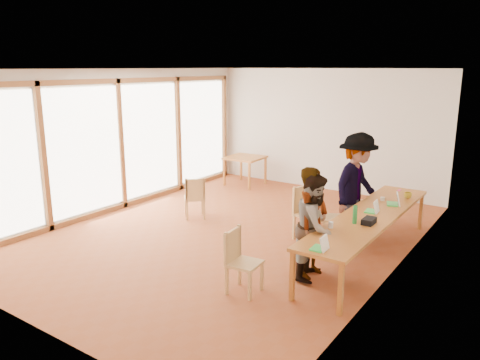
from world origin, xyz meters
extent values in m
plane|color=brown|center=(0.00, 0.00, 0.00)|extent=(8.00, 8.00, 0.00)
cube|color=beige|center=(0.00, 4.00, 1.50)|extent=(6.00, 0.10, 3.00)
cube|color=beige|center=(0.00, -4.00, 1.50)|extent=(6.00, 0.10, 3.00)
cube|color=beige|center=(3.00, 0.00, 1.50)|extent=(0.10, 8.00, 3.00)
cube|color=white|center=(-2.96, 0.00, 1.50)|extent=(0.10, 8.00, 3.00)
cube|color=white|center=(0.00, 0.00, 3.02)|extent=(6.00, 8.00, 0.04)
cube|color=#AA6B25|center=(2.50, 0.26, 0.72)|extent=(0.80, 4.00, 0.05)
cube|color=#AA6B25|center=(2.16, -1.68, 0.35)|extent=(0.06, 0.06, 0.70)
cube|color=#AA6B25|center=(2.16, 2.20, 0.35)|extent=(0.06, 0.06, 0.70)
cube|color=#AA6B25|center=(2.84, -1.68, 0.35)|extent=(0.06, 0.06, 0.70)
cube|color=#AA6B25|center=(2.84, 2.20, 0.35)|extent=(0.06, 0.06, 0.70)
cube|color=#AA6B25|center=(-1.87, 3.20, 0.72)|extent=(0.90, 0.90, 0.05)
cube|color=#AA6B25|center=(-2.26, 2.81, 0.35)|extent=(0.05, 0.05, 0.70)
cube|color=#AA6B25|center=(-2.26, 3.59, 0.35)|extent=(0.05, 0.05, 0.70)
cube|color=#AA6B25|center=(-1.48, 2.81, 0.35)|extent=(0.05, 0.05, 0.70)
cube|color=#AA6B25|center=(-1.48, 3.59, 0.35)|extent=(0.05, 0.05, 0.70)
cube|color=tan|center=(1.51, -1.84, 0.42)|extent=(0.45, 0.45, 0.04)
cube|color=tan|center=(1.32, -1.85, 0.66)|extent=(0.07, 0.42, 0.43)
cube|color=tan|center=(1.69, 0.56, 0.46)|extent=(0.59, 0.59, 0.04)
cube|color=tan|center=(1.50, 0.48, 0.72)|extent=(0.21, 0.43, 0.47)
cube|color=tan|center=(1.32, 0.53, 0.46)|extent=(0.52, 0.52, 0.04)
cube|color=tan|center=(1.12, 0.57, 0.72)|extent=(0.12, 0.45, 0.47)
cube|color=tan|center=(1.66, 1.82, 0.43)|extent=(0.54, 0.54, 0.04)
cube|color=tan|center=(1.49, 1.76, 0.67)|extent=(0.19, 0.41, 0.44)
cube|color=tan|center=(-1.19, 0.33, 0.41)|extent=(0.57, 0.57, 0.04)
cube|color=tan|center=(-1.06, 0.20, 0.65)|extent=(0.31, 0.32, 0.42)
imported|color=gray|center=(2.01, -0.81, 0.82)|extent=(0.44, 0.63, 1.65)
imported|color=gray|center=(2.07, -0.83, 0.78)|extent=(0.71, 0.85, 1.56)
imported|color=gray|center=(1.95, 1.11, 0.96)|extent=(0.84, 1.31, 1.92)
cube|color=#41D154|center=(2.45, -1.54, 0.76)|extent=(0.18, 0.24, 0.02)
cube|color=white|center=(2.53, -1.53, 0.85)|extent=(0.08, 0.22, 0.19)
cube|color=#41D154|center=(2.47, 0.40, 0.76)|extent=(0.19, 0.25, 0.02)
cube|color=white|center=(2.55, 0.41, 0.85)|extent=(0.09, 0.22, 0.20)
cube|color=#41D154|center=(2.63, 1.01, 0.76)|extent=(0.25, 0.30, 0.03)
cube|color=white|center=(2.72, 1.03, 0.86)|extent=(0.15, 0.25, 0.21)
imported|color=gold|center=(2.73, 1.57, 0.80)|extent=(0.14, 0.14, 0.11)
cylinder|color=#207C37|center=(2.46, -0.30, 0.89)|extent=(0.07, 0.07, 0.28)
cylinder|color=silver|center=(2.25, -0.68, 0.80)|extent=(0.07, 0.07, 0.09)
cylinder|color=white|center=(2.41, 1.17, 0.78)|extent=(0.08, 0.08, 0.06)
cube|color=#E7367F|center=(2.45, 2.02, 0.76)|extent=(0.05, 0.10, 0.01)
cube|color=black|center=(2.64, -0.19, 0.80)|extent=(0.16, 0.26, 0.09)
camera|label=1|loc=(4.81, -6.76, 3.04)|focal=35.00mm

